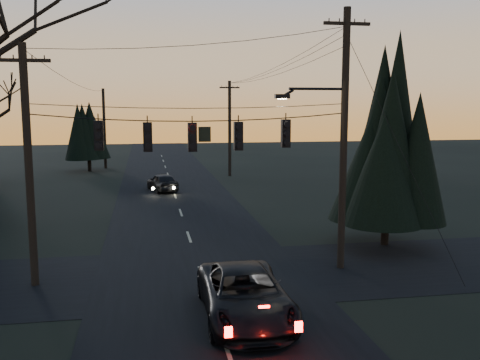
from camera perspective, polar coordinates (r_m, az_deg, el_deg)
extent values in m
cube|color=black|center=(30.19, -6.08, -4.24)|extent=(8.00, 120.00, 0.02)
cube|color=black|center=(20.56, -4.08, -10.13)|extent=(60.00, 7.00, 0.02)
cylinder|color=black|center=(19.51, -4.99, 7.09)|extent=(11.50, 0.04, 0.04)
cylinder|color=black|center=(25.53, 15.21, -4.94)|extent=(0.36, 0.36, 1.60)
cone|color=black|center=(24.95, 15.56, 4.53)|extent=(4.15, 4.15, 7.62)
cylinder|color=black|center=(53.76, -15.76, 1.76)|extent=(0.36, 0.36, 1.60)
cone|color=black|center=(53.54, -15.88, 4.70)|extent=(3.83, 3.83, 4.73)
imported|color=black|center=(16.41, 0.52, -12.17)|extent=(2.54, 5.41, 1.50)
imported|color=black|center=(40.23, -8.28, -0.25)|extent=(2.53, 4.18, 1.33)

